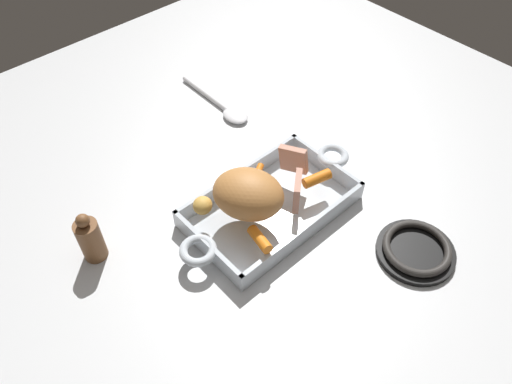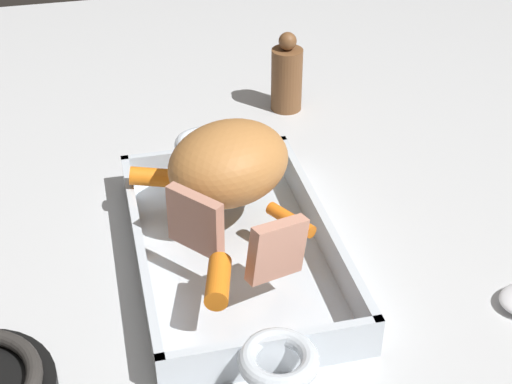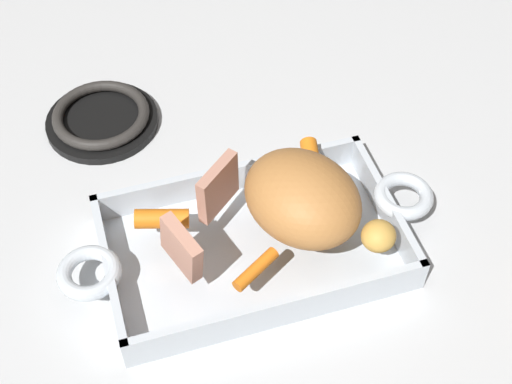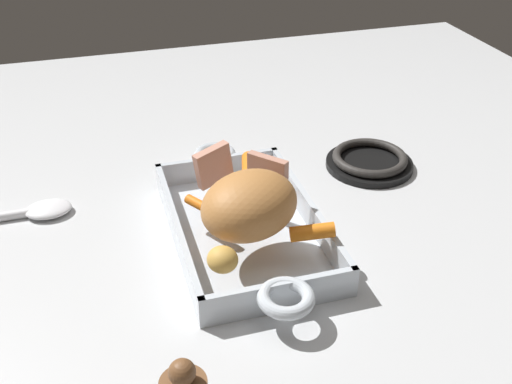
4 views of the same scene
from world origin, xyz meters
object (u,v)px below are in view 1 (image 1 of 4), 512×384
Objects in this scene: pork_roast at (248,194)px; baby_carrot_center_left at (257,175)px; pepper_mill at (90,239)px; stove_burner_rear at (416,250)px; baby_carrot_long at (260,239)px; baby_carrot_southeast at (317,178)px; serving_spoon at (224,107)px; roast_slice_thick at (294,159)px; potato_corner at (203,205)px; roast_slice_thin at (297,191)px; roasting_dish at (271,206)px.

pork_roast is 2.34× the size of baby_carrot_center_left.
stove_burner_rear is at bearing -42.04° from pepper_mill.
pepper_mill is (-0.23, 0.22, -0.01)m from baby_carrot_long.
baby_carrot_southeast is 0.37m from serving_spoon.
pork_roast reaches higher than baby_carrot_southeast.
roast_slice_thick reaches higher than potato_corner.
baby_carrot_center_left is at bearing 36.61° from pork_roast.
roast_slice_thin is 1.60× the size of potato_corner.
roast_slice_thin reaches higher than roast_slice_thick.
roast_slice_thick is 0.92× the size of roast_slice_thin.
potato_corner is at bearing -23.20° from pepper_mill.
serving_spoon is (0.05, 0.36, -0.05)m from baby_carrot_southeast.
baby_carrot_southeast is at bearing 7.64° from roast_slice_thin.
roast_slice_thick is 0.44m from pepper_mill.
roasting_dish reaches higher than stove_burner_rear.
baby_carrot_long is at bearing -144.02° from roasting_dish.
baby_carrot_center_left is 0.39× the size of stove_burner_rear.
pork_roast is at bearing -31.63° from serving_spoon.
baby_carrot_southeast is (0.10, -0.04, 0.04)m from roasting_dish.
pork_roast is 2.32× the size of baby_carrot_southeast.
pork_roast is at bearing -38.13° from potato_corner.
baby_carrot_southeast is (0.08, -0.10, 0.00)m from baby_carrot_center_left.
stove_burner_rear is (0.23, -0.20, -0.05)m from baby_carrot_long.
potato_corner is at bearing 141.87° from pork_roast.
stove_burner_rear is at bearing -63.13° from roasting_dish.
roasting_dish is 0.09m from pork_roast.
roast_slice_thin is 0.40m from serving_spoon.
baby_carrot_center_left is at bearing -14.75° from pepper_mill.
baby_carrot_center_left is 0.14m from potato_corner.
roast_slice_thick is at bearing 27.24° from baby_carrot_long.
pepper_mill is at bearing 151.42° from roast_slice_thin.
potato_corner is at bearing 178.50° from baby_carrot_center_left.
pepper_mill is (-0.43, 0.19, -0.01)m from baby_carrot_southeast.
serving_spoon is 0.51m from pepper_mill.
baby_carrot_southeast is at bearing 10.04° from baby_carrot_long.
pork_roast is at bearing 148.09° from roast_slice_thin.
baby_carrot_long is (-0.18, -0.09, -0.02)m from roast_slice_thick.
baby_carrot_southeast is at bearing -48.81° from baby_carrot_center_left.
pork_roast is 0.35m from stove_burner_rear.
baby_carrot_long is (-0.10, -0.07, 0.04)m from roasting_dish.
baby_carrot_center_left is at bearing 76.07° from roasting_dish.
roast_slice_thin is 0.19m from potato_corner.
baby_carrot_southeast is at bearing -80.37° from roast_slice_thick.
roast_slice_thin is 1.07× the size of baby_carrot_long.
baby_carrot_center_left is at bearing 97.35° from roast_slice_thin.
pork_roast is 0.16m from baby_carrot_southeast.
baby_carrot_long is at bearing 139.20° from stove_burner_rear.
pork_roast is 0.10m from baby_carrot_center_left.
baby_carrot_long is 0.32m from pepper_mill.
potato_corner is at bearing 156.28° from baby_carrot_southeast.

